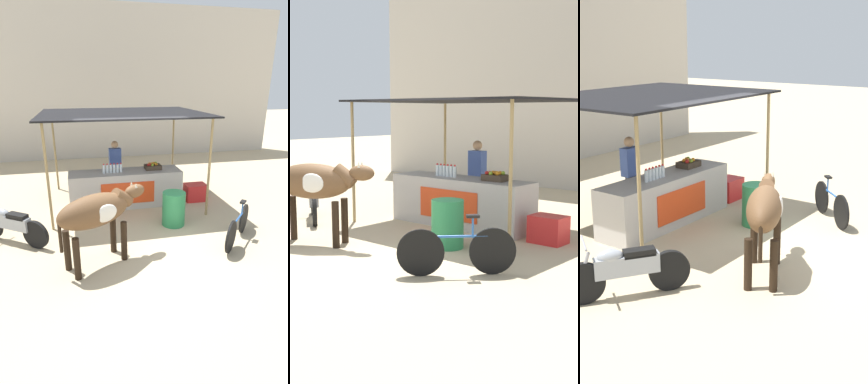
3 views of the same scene
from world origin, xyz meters
TOP-DOWN VIEW (x-y plane):
  - ground_plane at (0.00, 0.00)m, footprint 60.00×60.00m
  - stall_counter at (0.00, 2.20)m, footprint 3.00×0.82m
  - stall_awning at (0.00, 2.50)m, footprint 4.20×3.20m
  - water_bottle_row at (-0.35, 2.15)m, footprint 0.52×0.07m
  - fruit_crate at (0.77, 2.25)m, footprint 0.44×0.32m
  - vendor_behind_counter at (-0.17, 2.95)m, footprint 0.34×0.22m
  - cooler_box at (2.00, 2.10)m, footprint 0.60×0.44m
  - water_barrel at (0.90, 0.71)m, footprint 0.54×0.54m
  - cow at (-0.94, -0.56)m, footprint 1.79×1.15m
  - motorcycle_parked at (-2.67, 0.63)m, footprint 1.53×1.09m
  - bicycle_leaning at (1.97, -0.36)m, footprint 1.18×1.22m

SIDE VIEW (x-z plane):
  - ground_plane at x=0.00m, z-range 0.00..0.00m
  - cooler_box at x=2.00m, z-range 0.00..0.48m
  - bicycle_leaning at x=1.97m, z-range -0.08..0.77m
  - water_barrel at x=0.90m, z-range 0.00..0.81m
  - motorcycle_parked at x=-2.67m, z-range -0.02..0.88m
  - stall_counter at x=0.00m, z-range 0.00..0.96m
  - vendor_behind_counter at x=-0.17m, z-range 0.02..1.67m
  - cow at x=-0.94m, z-range 0.32..1.75m
  - fruit_crate at x=0.77m, z-range 0.94..1.13m
  - water_bottle_row at x=-0.35m, z-range 0.95..1.20m
  - stall_awning at x=0.00m, z-range 1.14..3.61m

